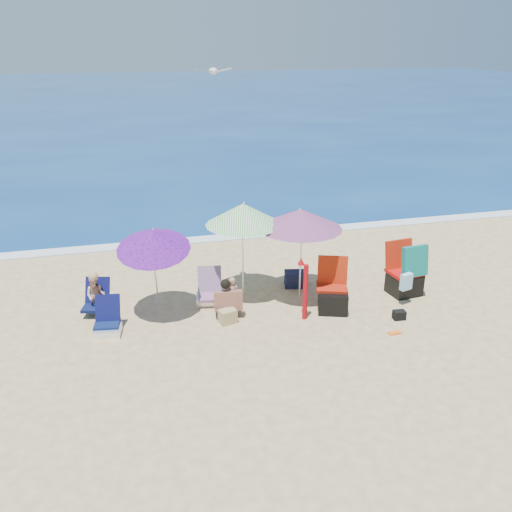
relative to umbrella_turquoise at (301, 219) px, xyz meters
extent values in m
plane|color=#D8BC84|center=(-0.68, -1.20, -1.73)|extent=(120.00, 120.00, 0.00)
cube|color=navy|center=(-0.68, 43.80, -1.78)|extent=(120.00, 80.00, 0.12)
cube|color=white|center=(-0.68, 3.90, -1.71)|extent=(120.00, 0.50, 0.04)
cylinder|color=white|center=(0.04, 0.03, -0.83)|extent=(0.04, 0.04, 1.81)
cone|color=#FC2147|center=(0.00, 0.00, 0.00)|extent=(2.10, 2.10, 0.41)
cylinder|color=silver|center=(-0.04, -0.03, 0.18)|extent=(0.03, 0.03, 0.11)
cylinder|color=white|center=(-1.12, 0.36, -0.79)|extent=(0.04, 0.04, 1.89)
cone|color=#219316|center=(-1.11, 0.35, 0.08)|extent=(1.82, 1.82, 0.45)
cylinder|color=white|center=(-1.09, 0.34, 0.28)|extent=(0.03, 0.03, 0.12)
cylinder|color=silver|center=(-2.96, 0.07, -0.92)|extent=(0.11, 0.43, 1.59)
cone|color=#B1199E|center=(-2.96, -0.10, -0.15)|extent=(1.65, 1.70, 0.74)
cylinder|color=silver|center=(-2.94, -0.11, 0.04)|extent=(0.04, 0.06, 0.11)
cylinder|color=#A60B13|center=(-0.19, -0.98, -1.16)|extent=(0.12, 0.12, 1.14)
cone|color=#A60B10|center=(-0.27, -0.88, -0.54)|extent=(0.16, 0.16, 0.14)
cube|color=#0C1A46|center=(-3.94, -0.57, -1.57)|extent=(0.51, 0.46, 0.05)
cube|color=#0B0E40|center=(-3.91, -0.38, -1.32)|extent=(0.49, 0.33, 0.49)
cube|color=white|center=(-3.93, -0.66, -1.66)|extent=(0.53, 0.48, 0.15)
cube|color=#E55055|center=(-1.87, 0.07, -1.56)|extent=(0.56, 0.51, 0.06)
cube|color=#C44745|center=(-1.84, 0.37, -1.29)|extent=(0.53, 0.37, 0.53)
cube|color=white|center=(-1.90, 0.17, -1.65)|extent=(0.58, 0.53, 0.16)
cube|color=#9F1E0B|center=(0.48, -0.65, -1.28)|extent=(0.74, 0.70, 0.06)
cube|color=#A3240B|center=(0.55, -0.49, -0.98)|extent=(0.62, 0.36, 0.60)
cube|color=black|center=(0.46, -0.82, -1.52)|extent=(0.72, 0.68, 0.43)
cube|color=red|center=(2.24, -0.41, -1.25)|extent=(0.71, 0.65, 0.07)
cube|color=red|center=(2.20, -0.15, -0.93)|extent=(0.66, 0.26, 0.64)
cube|color=black|center=(2.24, -0.44, -1.50)|extent=(0.68, 0.62, 0.46)
cube|color=#0A8072|center=(2.27, -0.71, -0.87)|extent=(0.59, 0.27, 0.65)
cube|color=#9AD5F7|center=(2.00, -0.91, -1.22)|extent=(0.27, 0.18, 0.34)
imported|color=#A97A65|center=(-1.53, -0.42, -1.34)|extent=(0.30, 0.21, 0.79)
cube|color=#460F6B|center=(-1.57, -0.40, -1.58)|extent=(0.47, 0.42, 0.05)
cube|color=#3F0F6B|center=(-1.63, -0.57, -1.36)|extent=(0.56, 0.24, 0.40)
sphere|color=black|center=(-1.67, -0.51, -1.03)|extent=(0.19, 0.19, 0.19)
imported|color=tan|center=(-4.14, 0.25, -1.34)|extent=(0.45, 0.39, 0.79)
cube|color=#0B143F|center=(-4.16, 0.17, -1.56)|extent=(0.57, 0.53, 0.06)
cube|color=#0C0E44|center=(-4.10, 0.42, -1.30)|extent=(0.53, 0.39, 0.51)
sphere|color=tan|center=(-4.14, 0.28, -0.95)|extent=(0.19, 0.19, 0.19)
cube|color=#192337|center=(-1.68, -0.51, -1.61)|extent=(0.38, 0.32, 0.25)
cube|color=tan|center=(-1.69, -0.77, -1.60)|extent=(0.37, 0.31, 0.27)
cube|color=#171A32|center=(0.09, 0.49, -1.56)|extent=(0.52, 0.43, 0.34)
cube|color=black|center=(1.59, -1.45, -1.64)|extent=(0.25, 0.18, 0.18)
cube|color=orange|center=(1.24, -1.95, -1.72)|extent=(0.24, 0.12, 0.03)
ellipsoid|color=silver|center=(-1.61, 0.54, 2.82)|extent=(0.23, 0.34, 0.12)
cube|color=gray|center=(-1.79, 0.42, 2.84)|extent=(0.32, 0.16, 0.07)
cube|color=#989CA0|center=(-1.42, 0.44, 2.84)|extent=(0.32, 0.16, 0.07)
camera|label=1|loc=(-3.41, -9.83, 3.38)|focal=37.88mm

